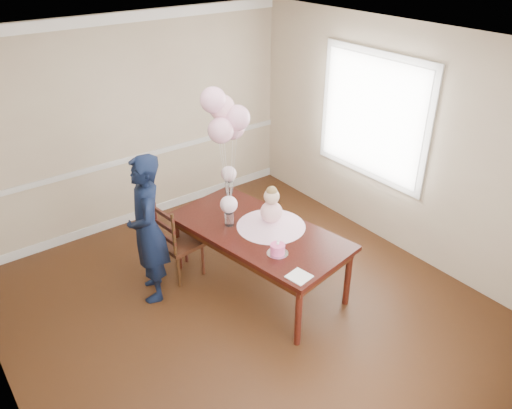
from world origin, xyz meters
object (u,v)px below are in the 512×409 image
object	(u,v)px
dining_table_top	(258,232)
birthday_cake	(278,249)
dining_chair_seat	(181,243)
woman	(148,229)

from	to	relation	value
dining_table_top	birthday_cake	distance (m)	0.49
dining_table_top	dining_chair_seat	xyz separation A→B (m)	(-0.57, 0.69, -0.29)
birthday_cake	dining_table_top	bearing A→B (deg)	75.69
birthday_cake	woman	bearing A→B (deg)	130.05
birthday_cake	dining_chair_seat	world-z (taller)	birthday_cake
birthday_cake	woman	world-z (taller)	woman
dining_table_top	birthday_cake	xyz separation A→B (m)	(-0.12, -0.47, 0.08)
dining_table_top	woman	xyz separation A→B (m)	(-1.00, 0.58, 0.11)
dining_table_top	woman	distance (m)	1.16
dining_table_top	dining_chair_seat	bearing A→B (deg)	120.03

